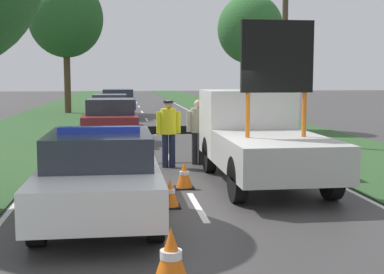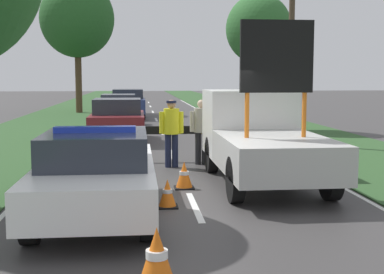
% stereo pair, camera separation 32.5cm
% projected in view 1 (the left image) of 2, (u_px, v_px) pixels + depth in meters
% --- Properties ---
extents(ground_plane, '(160.00, 160.00, 0.00)m').
position_uv_depth(ground_plane, '(197.00, 205.00, 9.93)').
color(ground_plane, '#3D3A3A').
extents(lane_markings, '(6.82, 59.52, 0.01)m').
position_uv_depth(lane_markings, '(152.00, 129.00, 24.51)').
color(lane_markings, silver).
rests_on(lane_markings, ground).
extents(grass_verge_left, '(4.42, 120.00, 0.03)m').
position_uv_depth(grass_verge_left, '(42.00, 121.00, 28.90)').
color(grass_verge_left, '#2D5128').
rests_on(grass_verge_left, ground).
extents(grass_verge_right, '(4.42, 120.00, 0.03)m').
position_uv_depth(grass_verge_right, '(246.00, 118.00, 30.37)').
color(grass_verge_right, '#2D5128').
rests_on(grass_verge_right, ground).
extents(police_car, '(1.92, 4.77, 1.56)m').
position_uv_depth(police_car, '(100.00, 173.00, 8.99)').
color(police_car, white).
rests_on(police_car, ground).
extents(work_truck, '(2.10, 5.20, 3.49)m').
position_uv_depth(work_truck, '(258.00, 135.00, 12.21)').
color(work_truck, white).
rests_on(work_truck, ground).
extents(road_barrier, '(3.26, 0.08, 0.99)m').
position_uv_depth(road_barrier, '(177.00, 132.00, 15.12)').
color(road_barrier, black).
rests_on(road_barrier, ground).
extents(police_officer, '(0.64, 0.41, 1.78)m').
position_uv_depth(police_officer, '(169.00, 127.00, 13.97)').
color(police_officer, '#191E38').
rests_on(police_officer, ground).
extents(pedestrian_civilian, '(0.63, 0.40, 1.76)m').
position_uv_depth(pedestrian_civilian, '(198.00, 127.00, 14.47)').
color(pedestrian_civilian, '#232326').
rests_on(pedestrian_civilian, ground).
extents(traffic_cone_near_police, '(0.42, 0.42, 0.58)m').
position_uv_depth(traffic_cone_near_police, '(184.00, 175.00, 11.39)').
color(traffic_cone_near_police, black).
rests_on(traffic_cone_near_police, ground).
extents(traffic_cone_centre_front, '(0.51, 0.51, 0.70)m').
position_uv_depth(traffic_cone_centre_front, '(118.00, 143.00, 16.39)').
color(traffic_cone_centre_front, black).
rests_on(traffic_cone_centre_front, ground).
extents(traffic_cone_near_truck, '(0.37, 0.37, 0.52)m').
position_uv_depth(traffic_cone_near_truck, '(170.00, 194.00, 9.73)').
color(traffic_cone_near_truck, black).
rests_on(traffic_cone_near_truck, ground).
extents(traffic_cone_behind_barrier, '(0.52, 0.52, 0.72)m').
position_uv_depth(traffic_cone_behind_barrier, '(171.00, 259.00, 5.96)').
color(traffic_cone_behind_barrier, black).
rests_on(traffic_cone_behind_barrier, ground).
extents(queued_car_wagon_maroon, '(1.92, 3.94, 1.58)m').
position_uv_depth(queued_car_wagon_maroon, '(111.00, 120.00, 19.51)').
color(queued_car_wagon_maroon, maroon).
rests_on(queued_car_wagon_maroon, ground).
extents(queued_car_sedan_silver, '(1.73, 4.28, 1.56)m').
position_uv_depth(queued_car_sedan_silver, '(110.00, 110.00, 24.93)').
color(queued_car_sedan_silver, '#B2B2B7').
rests_on(queued_car_sedan_silver, ground).
extents(queued_car_hatch_blue, '(1.90, 4.46, 1.67)m').
position_uv_depth(queued_car_hatch_blue, '(118.00, 103.00, 30.56)').
color(queued_car_hatch_blue, navy).
rests_on(queued_car_hatch_blue, ground).
extents(roadside_tree_near_right, '(2.90, 2.90, 6.00)m').
position_uv_depth(roadside_tree_near_right, '(250.00, 30.00, 23.60)').
color(roadside_tree_near_right, '#4C3823').
rests_on(roadside_tree_near_right, ground).
extents(roadside_tree_mid_left, '(4.78, 4.78, 8.62)m').
position_uv_depth(roadside_tree_mid_left, '(66.00, 19.00, 34.29)').
color(roadside_tree_mid_left, '#4C3823').
rests_on(roadside_tree_mid_left, ground).
extents(utility_pole, '(1.20, 0.20, 8.05)m').
position_uv_depth(utility_pole, '(285.00, 25.00, 18.40)').
color(utility_pole, '#473828').
rests_on(utility_pole, ground).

